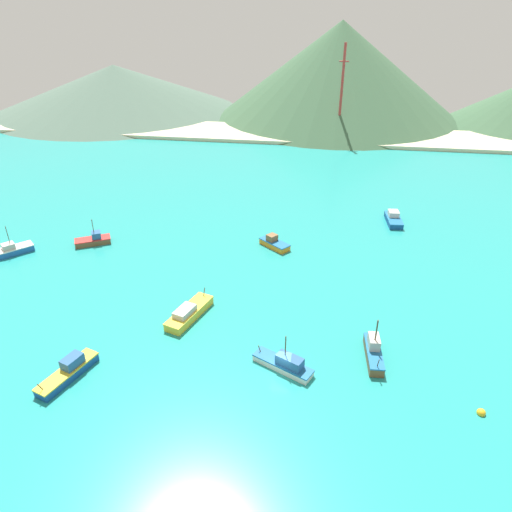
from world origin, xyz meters
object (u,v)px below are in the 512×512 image
fishing_boat_5 (285,364)px  fishing_boat_8 (274,243)px  fishing_boat_7 (374,352)px  buoy_0 (481,413)px  fishing_boat_1 (13,250)px  fishing_boat_3 (189,313)px  radio_tower (341,93)px  fishing_boat_6 (394,219)px  fishing_boat_4 (93,240)px  fishing_boat_0 (69,371)px

fishing_boat_5 → fishing_boat_8: fishing_boat_5 is taller
fishing_boat_7 → fishing_boat_5: bearing=-160.7°
buoy_0 → fishing_boat_1: bearing=160.5°
fishing_boat_8 → buoy_0: bearing=-52.6°
fishing_boat_5 → fishing_boat_1: bearing=156.5°
fishing_boat_3 → buoy_0: size_ratio=9.87×
fishing_boat_8 → radio_tower: bearing=81.6°
fishing_boat_8 → radio_tower: 86.80m
fishing_boat_3 → fishing_boat_5: bearing=-30.1°
fishing_boat_1 → fishing_boat_6: bearing=19.5°
radio_tower → fishing_boat_8: bearing=-98.4°
fishing_boat_3 → fishing_boat_8: size_ratio=1.53×
buoy_0 → radio_tower: 125.96m
fishing_boat_3 → fishing_boat_6: bearing=49.6°
fishing_boat_4 → fishing_boat_7: (54.46, -26.63, 0.25)m
fishing_boat_6 → buoy_0: size_ratio=7.60×
fishing_boat_0 → radio_tower: radio_tower is taller
fishing_boat_6 → buoy_0: bearing=-84.9°
fishing_boat_0 → fishing_boat_5: fishing_boat_5 is taller
fishing_boat_5 → buoy_0: fishing_boat_5 is taller
fishing_boat_1 → buoy_0: fishing_boat_1 is taller
fishing_boat_0 → radio_tower: 131.14m
fishing_boat_8 → buoy_0: fishing_boat_8 is taller
fishing_boat_3 → buoy_0: bearing=-18.4°
fishing_boat_5 → fishing_boat_6: size_ratio=1.10×
fishing_boat_7 → fishing_boat_8: 35.62m
fishing_boat_0 → fishing_boat_1: size_ratio=1.35×
fishing_boat_5 → buoy_0: size_ratio=8.38×
fishing_boat_4 → radio_tower: size_ratio=0.23×
fishing_boat_3 → fishing_boat_7: (28.04, -5.12, 0.20)m
fishing_boat_5 → fishing_boat_7: bearing=19.3°
fishing_boat_0 → buoy_0: 52.36m
radio_tower → fishing_boat_6: bearing=-79.6°
fishing_boat_4 → fishing_boat_5: size_ratio=0.85×
fishing_boat_0 → buoy_0: size_ratio=9.00×
fishing_boat_6 → fishing_boat_8: (-25.07, -15.91, -0.04)m
fishing_boat_7 → buoy_0: size_ratio=7.51×
fishing_boat_8 → fishing_boat_0: bearing=-118.6°
fishing_boat_4 → fishing_boat_6: fishing_boat_4 is taller
fishing_boat_6 → radio_tower: 71.41m
fishing_boat_3 → fishing_boat_4: 34.07m
fishing_boat_4 → fishing_boat_3: bearing=-39.1°
fishing_boat_0 → fishing_boat_4: 39.42m
fishing_boat_3 → fishing_boat_8: fishing_boat_3 is taller
fishing_boat_8 → buoy_0: size_ratio=6.45×
fishing_boat_6 → radio_tower: bearing=100.4°
fishing_boat_6 → fishing_boat_0: bearing=-129.8°
buoy_0 → fishing_boat_5: bearing=170.4°
fishing_boat_5 → fishing_boat_8: (-5.69, 35.12, -0.08)m
fishing_boat_3 → fishing_boat_4: fishing_boat_4 is taller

